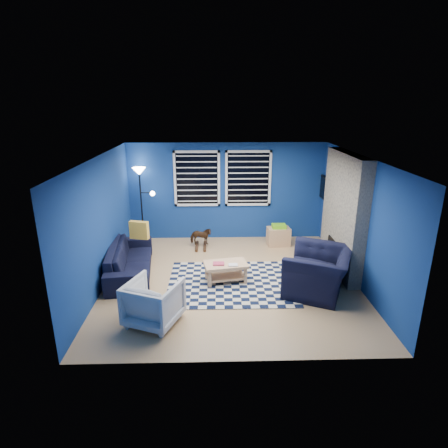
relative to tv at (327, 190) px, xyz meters
name	(u,v)px	position (x,y,z in m)	size (l,w,h in m)	color
floor	(231,280)	(-2.45, -2.00, -1.40)	(5.00, 5.00, 0.00)	tan
ceiling	(231,157)	(-2.45, -2.00, 1.10)	(5.00, 5.00, 0.00)	white
wall_back	(226,192)	(-2.45, 0.50, -0.15)	(5.00, 5.00, 0.00)	navy
wall_left	(101,223)	(-4.95, -2.00, -0.15)	(5.00, 5.00, 0.00)	navy
wall_right	(359,221)	(0.05, -2.00, -0.15)	(5.00, 5.00, 0.00)	navy
fireplace	(343,216)	(-0.09, -1.50, -0.20)	(0.65, 2.00, 2.50)	gray
window_left	(197,179)	(-3.20, 0.46, 0.20)	(1.17, 0.06, 1.42)	black
window_right	(248,179)	(-1.90, 0.46, 0.20)	(1.17, 0.06, 1.42)	black
tv	(327,190)	(0.00, 0.00, 0.00)	(0.07, 1.00, 0.58)	black
rug	(231,283)	(-2.44, -2.13, -1.39)	(2.50, 2.00, 0.02)	black
sofa	(130,259)	(-4.55, -1.62, -1.09)	(0.84, 2.15, 0.63)	black
armchair_big	(318,271)	(-0.82, -2.52, -0.98)	(1.12, 1.29, 0.84)	black
armchair_bent	(154,302)	(-3.77, -3.48, -1.03)	(0.80, 0.82, 0.75)	gray
rocking_horse	(201,236)	(-3.11, -0.22, -1.10)	(0.54, 0.24, 0.45)	#412315
coffee_table	(226,268)	(-2.55, -2.07, -1.11)	(0.92, 0.63, 0.43)	#DCAA7B
cabinet	(278,236)	(-1.16, -0.10, -1.16)	(0.58, 0.42, 0.55)	#DCAA7B
floor_lamp	(141,182)	(-4.57, 0.25, 0.18)	(0.53, 0.32, 1.93)	black
throw_pillow	(139,230)	(-4.40, -1.21, -0.58)	(0.41, 0.12, 0.39)	gold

